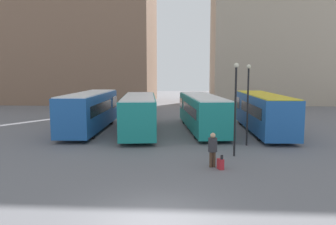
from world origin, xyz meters
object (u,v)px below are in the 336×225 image
(bus_3, at_px, (263,111))
(bus_0, at_px, (90,110))
(bus_1, at_px, (139,113))
(traveler, at_px, (213,147))
(lamp_post_1, at_px, (235,102))
(suitcase, at_px, (220,164))
(lamp_post_0, at_px, (248,98))
(bus_2, at_px, (202,111))

(bus_3, bearing_deg, bus_0, 90.01)
(bus_0, bearing_deg, bus_1, -103.54)
(bus_1, xyz_separation_m, traveler, (5.32, -9.62, -0.59))
(bus_0, relative_size, lamp_post_1, 2.07)
(bus_0, xyz_separation_m, bus_1, (4.35, -0.89, -0.10))
(bus_1, distance_m, traveler, 11.01)
(suitcase, bearing_deg, bus_3, -42.03)
(lamp_post_1, bearing_deg, traveler, -121.35)
(lamp_post_0, relative_size, lamp_post_1, 1.00)
(bus_1, relative_size, traveler, 6.02)
(traveler, distance_m, lamp_post_1, 3.55)
(bus_1, distance_m, lamp_post_0, 9.21)
(bus_3, bearing_deg, traveler, 154.17)
(lamp_post_0, bearing_deg, suitcase, -112.12)
(traveler, height_order, lamp_post_0, lamp_post_0)
(lamp_post_0, height_order, lamp_post_1, lamp_post_1)
(bus_1, bearing_deg, suitcase, -157.26)
(bus_1, height_order, lamp_post_0, lamp_post_0)
(bus_2, height_order, bus_3, bus_3)
(bus_3, relative_size, suitcase, 15.23)
(traveler, distance_m, lamp_post_0, 6.40)
(bus_0, bearing_deg, lamp_post_0, -114.50)
(bus_1, height_order, bus_3, bus_3)
(bus_1, xyz_separation_m, suitcase, (5.71, -9.96, -1.41))
(bus_3, xyz_separation_m, traveler, (-4.95, -10.84, -0.65))
(bus_3, bearing_deg, bus_2, 81.58)
(bus_1, distance_m, suitcase, 11.56)
(bus_0, bearing_deg, suitcase, -139.17)
(lamp_post_0, xyz_separation_m, lamp_post_1, (-1.25, -2.97, 0.01))
(bus_2, distance_m, suitcase, 11.90)
(bus_3, height_order, lamp_post_0, lamp_post_0)
(bus_3, bearing_deg, lamp_post_1, 156.27)
(bus_1, bearing_deg, bus_3, -90.28)
(bus_1, xyz_separation_m, bus_2, (5.23, 1.85, -0.04))
(bus_2, bearing_deg, lamp_post_1, -177.93)
(bus_0, height_order, lamp_post_1, lamp_post_1)
(suitcase, bearing_deg, lamp_post_0, -41.97)
(traveler, bearing_deg, lamp_post_1, -51.19)
(bus_3, height_order, lamp_post_1, lamp_post_1)
(bus_0, xyz_separation_m, lamp_post_1, (11.13, -8.10, 1.47))
(lamp_post_1, bearing_deg, suitcase, -111.42)
(bus_0, distance_m, lamp_post_1, 13.85)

